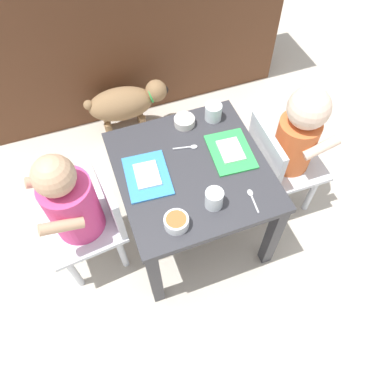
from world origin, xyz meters
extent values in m
plane|color=beige|center=(0.00, 0.00, 0.00)|extent=(7.00, 7.00, 0.00)
cube|color=#56331E|center=(0.00, 1.02, 0.50)|extent=(1.63, 0.39, 1.01)
cube|color=#333338|center=(0.00, 0.00, 0.43)|extent=(0.55, 0.57, 0.03)
cube|color=#333338|center=(-0.24, -0.26, 0.21)|extent=(0.04, 0.04, 0.41)
cube|color=#333338|center=(0.24, -0.26, 0.21)|extent=(0.04, 0.04, 0.41)
cube|color=#333338|center=(-0.24, 0.26, 0.21)|extent=(0.04, 0.04, 0.41)
cube|color=#333338|center=(0.24, 0.26, 0.21)|extent=(0.04, 0.04, 0.41)
cube|color=silver|center=(-0.44, 0.02, 0.26)|extent=(0.31, 0.31, 0.02)
cube|color=silver|center=(-0.32, 0.03, 0.38)|extent=(0.05, 0.27, 0.22)
cylinder|color=#D83F7F|center=(-0.44, 0.02, 0.40)|extent=(0.18, 0.18, 0.25)
sphere|color=tan|center=(-0.45, 0.02, 0.59)|extent=(0.14, 0.14, 0.14)
cylinder|color=silver|center=(-0.55, 0.11, 0.13)|extent=(0.03, 0.03, 0.25)
cylinder|color=silver|center=(-0.53, -0.09, 0.13)|extent=(0.03, 0.03, 0.25)
cylinder|color=silver|center=(-0.35, 0.13, 0.13)|extent=(0.03, 0.03, 0.25)
cylinder|color=silver|center=(-0.33, -0.07, 0.13)|extent=(0.03, 0.03, 0.25)
cylinder|color=tan|center=(-0.50, 0.11, 0.46)|extent=(0.15, 0.05, 0.09)
cylinder|color=tan|center=(-0.48, -0.09, 0.46)|extent=(0.15, 0.05, 0.09)
cube|color=silver|center=(0.44, 0.01, 0.26)|extent=(0.29, 0.29, 0.02)
cube|color=silver|center=(0.32, 0.01, 0.38)|extent=(0.03, 0.27, 0.22)
cylinder|color=#D86633|center=(0.44, 0.01, 0.39)|extent=(0.16, 0.16, 0.24)
sphere|color=beige|center=(0.45, 0.01, 0.58)|extent=(0.16, 0.16, 0.16)
cylinder|color=silver|center=(0.54, -0.09, 0.13)|extent=(0.03, 0.03, 0.25)
cylinder|color=silver|center=(0.55, 0.11, 0.13)|extent=(0.03, 0.03, 0.25)
cylinder|color=silver|center=(0.34, -0.09, 0.13)|extent=(0.03, 0.03, 0.25)
cylinder|color=silver|center=(0.35, 0.11, 0.13)|extent=(0.03, 0.03, 0.25)
cylinder|color=beige|center=(0.49, -0.08, 0.45)|extent=(0.15, 0.04, 0.09)
cylinder|color=beige|center=(0.49, 0.10, 0.45)|extent=(0.15, 0.04, 0.09)
ellipsoid|color=olive|center=(-0.13, 0.70, 0.19)|extent=(0.35, 0.20, 0.16)
sphere|color=olive|center=(0.06, 0.68, 0.23)|extent=(0.11, 0.11, 0.11)
sphere|color=black|center=(0.10, 0.68, 0.23)|extent=(0.05, 0.05, 0.05)
torus|color=green|center=(0.03, 0.69, 0.22)|extent=(0.04, 0.10, 0.10)
sphere|color=olive|center=(-0.29, 0.71, 0.23)|extent=(0.05, 0.05, 0.05)
cylinder|color=olive|center=(-0.04, 0.64, 0.06)|extent=(0.04, 0.04, 0.12)
cylinder|color=olive|center=(-0.03, 0.74, 0.06)|extent=(0.04, 0.04, 0.12)
cylinder|color=olive|center=(-0.22, 0.65, 0.06)|extent=(0.04, 0.04, 0.12)
cylinder|color=olive|center=(-0.22, 0.76, 0.06)|extent=(0.04, 0.04, 0.12)
cube|color=#388CD8|center=(-0.16, 0.02, 0.44)|extent=(0.17, 0.22, 0.01)
cube|color=white|center=(-0.16, 0.02, 0.45)|extent=(0.09, 0.12, 0.01)
cube|color=green|center=(0.16, 0.02, 0.44)|extent=(0.17, 0.22, 0.01)
cube|color=white|center=(0.16, 0.02, 0.45)|extent=(0.09, 0.12, 0.01)
cylinder|color=white|center=(0.02, -0.17, 0.47)|extent=(0.06, 0.06, 0.07)
cylinder|color=silver|center=(0.02, -0.17, 0.46)|extent=(0.05, 0.05, 0.04)
cylinder|color=white|center=(0.17, 0.21, 0.47)|extent=(0.07, 0.07, 0.07)
cylinder|color=silver|center=(0.17, 0.21, 0.46)|extent=(0.06, 0.06, 0.04)
cylinder|color=white|center=(-0.13, -0.20, 0.46)|extent=(0.08, 0.08, 0.04)
cylinder|color=#B26633|center=(-0.13, -0.20, 0.48)|extent=(0.07, 0.07, 0.01)
cylinder|color=silver|center=(0.05, 0.22, 0.46)|extent=(0.08, 0.08, 0.03)
cylinder|color=#4C8C33|center=(0.05, 0.22, 0.47)|extent=(0.07, 0.07, 0.01)
cylinder|color=silver|center=(0.15, -0.22, 0.44)|extent=(0.02, 0.08, 0.01)
ellipsoid|color=silver|center=(0.15, -0.17, 0.44)|extent=(0.02, 0.03, 0.01)
cylinder|color=silver|center=(0.00, 0.10, 0.44)|extent=(0.07, 0.02, 0.01)
ellipsoid|color=silver|center=(0.04, 0.09, 0.44)|extent=(0.03, 0.03, 0.01)
camera|label=1|loc=(-0.29, -0.77, 1.51)|focal=34.47mm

